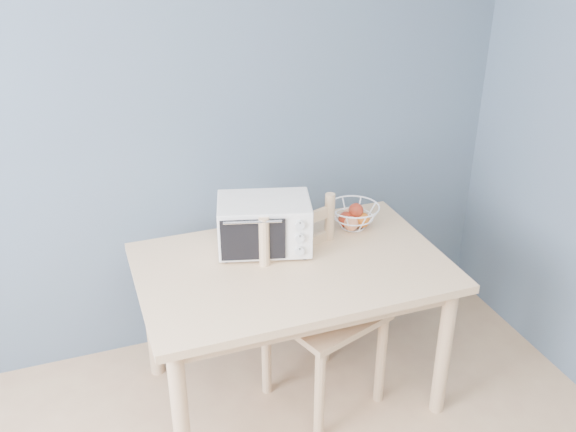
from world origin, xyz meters
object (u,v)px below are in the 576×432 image
object	(u,v)px
fruit_basket	(353,216)
dining_chair	(318,311)
dining_table	(292,282)
toaster_oven	(261,224)

from	to	relation	value
fruit_basket	dining_chair	xyz separation A→B (m)	(-0.30, -0.27, -0.33)
dining_table	fruit_basket	size ratio (longest dim) A/B	5.10
dining_table	fruit_basket	world-z (taller)	fruit_basket
dining_table	toaster_oven	world-z (taller)	toaster_oven
toaster_oven	fruit_basket	bearing A→B (deg)	21.06
dining_table	fruit_basket	distance (m)	0.50
toaster_oven	fruit_basket	world-z (taller)	toaster_oven
toaster_oven	dining_chair	distance (m)	0.50
toaster_oven	dining_chair	size ratio (longest dim) A/B	0.49
toaster_oven	dining_chair	world-z (taller)	toaster_oven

